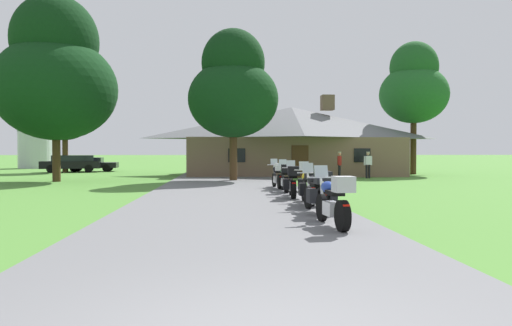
{
  "coord_description": "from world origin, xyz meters",
  "views": [
    {
      "loc": [
        -0.24,
        -3.69,
        1.66
      ],
      "look_at": [
        1.65,
        23.89,
        1.03
      ],
      "focal_mm": 33.23,
      "sensor_mm": 36.0,
      "label": 1
    }
  ],
  "objects_px": {
    "bystander_red_shirt_beside_signpost": "(339,164)",
    "parked_black_suv_far_left": "(72,163)",
    "motorcycle_green_fifth_in_row": "(285,178)",
    "motorcycle_yellow_third_in_row": "(309,187)",
    "parked_black_sedan_far_left": "(92,164)",
    "motorcycle_black_fourth_in_row": "(293,182)",
    "metal_silo_distant": "(36,127)",
    "tree_left_near": "(56,75)",
    "tree_left_far": "(65,112)",
    "motorcycle_black_second_in_row": "(317,192)",
    "motorcycle_black_farthest_in_row": "(278,176)",
    "tree_by_lodge_front": "(233,88)",
    "tree_right_of_lodge": "(414,87)",
    "motorcycle_blue_nearest_to_camera": "(334,201)",
    "bystander_white_shirt_near_lodge": "(368,163)"
  },
  "relations": [
    {
      "from": "motorcycle_black_farthest_in_row",
      "to": "parked_black_suv_far_left",
      "type": "bearing_deg",
      "value": 124.27
    },
    {
      "from": "bystander_red_shirt_beside_signpost",
      "to": "motorcycle_black_second_in_row",
      "type": "bearing_deg",
      "value": 171.31
    },
    {
      "from": "motorcycle_yellow_third_in_row",
      "to": "motorcycle_black_fourth_in_row",
      "type": "bearing_deg",
      "value": 95.69
    },
    {
      "from": "tree_by_lodge_front",
      "to": "parked_black_sedan_far_left",
      "type": "distance_m",
      "value": 19.01
    },
    {
      "from": "parked_black_suv_far_left",
      "to": "parked_black_sedan_far_left",
      "type": "distance_m",
      "value": 1.89
    },
    {
      "from": "tree_right_of_lodge",
      "to": "tree_by_lodge_front",
      "type": "relative_size",
      "value": 1.14
    },
    {
      "from": "bystander_white_shirt_near_lodge",
      "to": "motorcycle_black_second_in_row",
      "type": "bearing_deg",
      "value": 62.67
    },
    {
      "from": "motorcycle_green_fifth_in_row",
      "to": "tree_right_of_lodge",
      "type": "xyz_separation_m",
      "value": [
        11.75,
        15.63,
        5.96
      ]
    },
    {
      "from": "motorcycle_green_fifth_in_row",
      "to": "parked_black_suv_far_left",
      "type": "bearing_deg",
      "value": 127.29
    },
    {
      "from": "tree_right_of_lodge",
      "to": "parked_black_sedan_far_left",
      "type": "bearing_deg",
      "value": 165.44
    },
    {
      "from": "motorcycle_blue_nearest_to_camera",
      "to": "tree_left_near",
      "type": "height_order",
      "value": "tree_left_near"
    },
    {
      "from": "bystander_white_shirt_near_lodge",
      "to": "motorcycle_black_fourth_in_row",
      "type": "bearing_deg",
      "value": 56.45
    },
    {
      "from": "motorcycle_green_fifth_in_row",
      "to": "metal_silo_distant",
      "type": "xyz_separation_m",
      "value": [
        -21.78,
        31.19,
        3.66
      ]
    },
    {
      "from": "motorcycle_yellow_third_in_row",
      "to": "motorcycle_green_fifth_in_row",
      "type": "bearing_deg",
      "value": 92.74
    },
    {
      "from": "parked_black_suv_far_left",
      "to": "metal_silo_distant",
      "type": "bearing_deg",
      "value": 20.92
    },
    {
      "from": "motorcycle_black_farthest_in_row",
      "to": "tree_left_far",
      "type": "height_order",
      "value": "tree_left_far"
    },
    {
      "from": "tree_right_of_lodge",
      "to": "parked_black_sedan_far_left",
      "type": "height_order",
      "value": "tree_right_of_lodge"
    },
    {
      "from": "motorcycle_yellow_third_in_row",
      "to": "tree_left_near",
      "type": "bearing_deg",
      "value": 133.96
    },
    {
      "from": "bystander_white_shirt_near_lodge",
      "to": "tree_left_near",
      "type": "xyz_separation_m",
      "value": [
        -18.52,
        -2.08,
        5.06
      ]
    },
    {
      "from": "tree_right_of_lodge",
      "to": "motorcycle_blue_nearest_to_camera",
      "type": "bearing_deg",
      "value": -115.69
    },
    {
      "from": "motorcycle_green_fifth_in_row",
      "to": "parked_black_sedan_far_left",
      "type": "xyz_separation_m",
      "value": [
        -13.72,
        22.25,
        0.02
      ]
    },
    {
      "from": "tree_right_of_lodge",
      "to": "metal_silo_distant",
      "type": "distance_m",
      "value": 37.04
    },
    {
      "from": "parked_black_suv_far_left",
      "to": "parked_black_sedan_far_left",
      "type": "bearing_deg",
      "value": -53.81
    },
    {
      "from": "motorcycle_green_fifth_in_row",
      "to": "bystander_red_shirt_beside_signpost",
      "type": "relative_size",
      "value": 1.24
    },
    {
      "from": "bystander_white_shirt_near_lodge",
      "to": "parked_black_sedan_far_left",
      "type": "xyz_separation_m",
      "value": [
        -20.37,
        11.88,
        -0.31
      ]
    },
    {
      "from": "tree_left_far",
      "to": "metal_silo_distant",
      "type": "relative_size",
      "value": 0.9
    },
    {
      "from": "motorcycle_black_second_in_row",
      "to": "motorcycle_yellow_third_in_row",
      "type": "relative_size",
      "value": 1.0
    },
    {
      "from": "motorcycle_black_farthest_in_row",
      "to": "parked_black_suv_far_left",
      "type": "distance_m",
      "value": 24.14
    },
    {
      "from": "motorcycle_black_farthest_in_row",
      "to": "tree_by_lodge_front",
      "type": "relative_size",
      "value": 0.24
    },
    {
      "from": "motorcycle_black_fourth_in_row",
      "to": "metal_silo_distant",
      "type": "xyz_separation_m",
      "value": [
        -21.73,
        33.68,
        3.67
      ]
    },
    {
      "from": "motorcycle_black_second_in_row",
      "to": "tree_left_near",
      "type": "relative_size",
      "value": 0.2
    },
    {
      "from": "motorcycle_black_second_in_row",
      "to": "motorcycle_yellow_third_in_row",
      "type": "height_order",
      "value": "same"
    },
    {
      "from": "tree_left_far",
      "to": "parked_black_sedan_far_left",
      "type": "xyz_separation_m",
      "value": [
        1.55,
        2.03,
        -4.26
      ]
    },
    {
      "from": "tree_right_of_lodge",
      "to": "metal_silo_distant",
      "type": "relative_size",
      "value": 1.16
    },
    {
      "from": "tree_left_near",
      "to": "tree_left_far",
      "type": "relative_size",
      "value": 1.36
    },
    {
      "from": "tree_right_of_lodge",
      "to": "bystander_red_shirt_beside_signpost",
      "type": "bearing_deg",
      "value": -141.91
    },
    {
      "from": "motorcycle_black_fourth_in_row",
      "to": "bystander_red_shirt_beside_signpost",
      "type": "bearing_deg",
      "value": 73.54
    },
    {
      "from": "tree_by_lodge_front",
      "to": "motorcycle_blue_nearest_to_camera",
      "type": "bearing_deg",
      "value": -84.09
    },
    {
      "from": "motorcycle_yellow_third_in_row",
      "to": "parked_black_sedan_far_left",
      "type": "distance_m",
      "value": 30.31
    },
    {
      "from": "bystander_red_shirt_beside_signpost",
      "to": "tree_left_near",
      "type": "xyz_separation_m",
      "value": [
        -16.63,
        -1.86,
        5.06
      ]
    },
    {
      "from": "motorcycle_blue_nearest_to_camera",
      "to": "parked_black_sedan_far_left",
      "type": "xyz_separation_m",
      "value": [
        -13.58,
        31.36,
        0.02
      ]
    },
    {
      "from": "motorcycle_yellow_third_in_row",
      "to": "parked_black_sedan_far_left",
      "type": "xyz_separation_m",
      "value": [
        -13.85,
        26.97,
        0.03
      ]
    },
    {
      "from": "motorcycle_blue_nearest_to_camera",
      "to": "bystander_white_shirt_near_lodge",
      "type": "height_order",
      "value": "bystander_white_shirt_near_lodge"
    },
    {
      "from": "tree_left_near",
      "to": "parked_black_suv_far_left",
      "type": "distance_m",
      "value": 13.95
    },
    {
      "from": "bystander_red_shirt_beside_signpost",
      "to": "motorcycle_black_farthest_in_row",
      "type": "bearing_deg",
      "value": 156.86
    },
    {
      "from": "motorcycle_green_fifth_in_row",
      "to": "motorcycle_black_fourth_in_row",
      "type": "bearing_deg",
      "value": -89.58
    },
    {
      "from": "motorcycle_black_second_in_row",
      "to": "motorcycle_green_fifth_in_row",
      "type": "relative_size",
      "value": 1.0
    },
    {
      "from": "motorcycle_blue_nearest_to_camera",
      "to": "tree_right_of_lodge",
      "type": "relative_size",
      "value": 0.21
    },
    {
      "from": "bystander_red_shirt_beside_signpost",
      "to": "parked_black_suv_far_left",
      "type": "relative_size",
      "value": 0.34
    },
    {
      "from": "motorcycle_black_second_in_row",
      "to": "motorcycle_black_fourth_in_row",
      "type": "distance_m",
      "value": 4.26
    }
  ]
}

